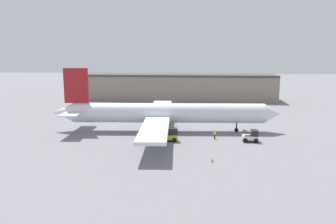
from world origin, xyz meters
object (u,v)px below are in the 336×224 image
at_px(airplane, 162,113).
at_px(belt_loader_truck, 251,136).
at_px(safety_cone_near, 212,160).
at_px(ground_crew_worker, 215,134).
at_px(baggage_tug, 168,135).

bearing_deg(airplane, belt_loader_truck, -24.92).
bearing_deg(airplane, safety_cone_near, -67.32).
bearing_deg(belt_loader_truck, ground_crew_worker, 171.27).
bearing_deg(belt_loader_truck, safety_cone_near, -119.77).
xyz_separation_m(belt_loader_truck, safety_cone_near, (-6.53, -11.32, -0.65)).
bearing_deg(airplane, ground_crew_worker, -31.21).
height_order(airplane, baggage_tug, airplane).
relative_size(airplane, belt_loader_truck, 17.30).
height_order(ground_crew_worker, belt_loader_truck, belt_loader_truck).
bearing_deg(safety_cone_near, ground_crew_worker, 87.01).
relative_size(baggage_tug, safety_cone_near, 6.91).
bearing_deg(ground_crew_worker, airplane, 78.62).
distance_m(baggage_tug, safety_cone_near, 12.22).
relative_size(belt_loader_truck, safety_cone_near, 4.41).
xyz_separation_m(baggage_tug, belt_loader_truck, (13.47, 1.28, -0.06)).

